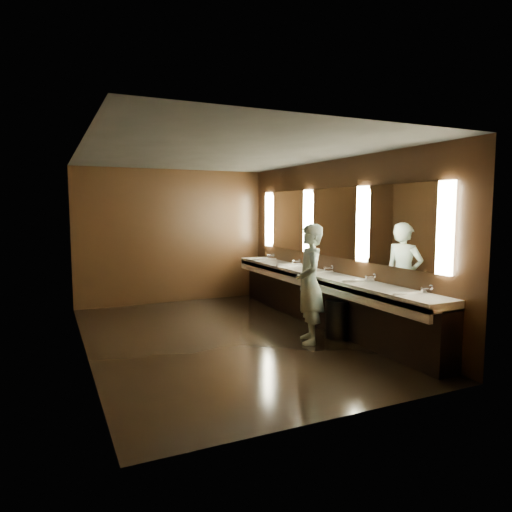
# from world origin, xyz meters

# --- Properties ---
(floor) EXTENTS (6.00, 6.00, 0.00)m
(floor) POSITION_xyz_m (0.00, 0.00, 0.00)
(floor) COLOR black
(floor) RESTS_ON ground
(ceiling) EXTENTS (4.00, 6.00, 0.02)m
(ceiling) POSITION_xyz_m (0.00, 0.00, 2.80)
(ceiling) COLOR #2D2D2B
(ceiling) RESTS_ON wall_back
(wall_back) EXTENTS (4.00, 0.02, 2.80)m
(wall_back) POSITION_xyz_m (0.00, 3.00, 1.40)
(wall_back) COLOR black
(wall_back) RESTS_ON floor
(wall_front) EXTENTS (4.00, 0.02, 2.80)m
(wall_front) POSITION_xyz_m (0.00, -3.00, 1.40)
(wall_front) COLOR black
(wall_front) RESTS_ON floor
(wall_left) EXTENTS (0.02, 6.00, 2.80)m
(wall_left) POSITION_xyz_m (-2.00, 0.00, 1.40)
(wall_left) COLOR black
(wall_left) RESTS_ON floor
(wall_right) EXTENTS (0.02, 6.00, 2.80)m
(wall_right) POSITION_xyz_m (2.00, 0.00, 1.40)
(wall_right) COLOR black
(wall_right) RESTS_ON floor
(sink_counter) EXTENTS (0.55, 5.40, 1.01)m
(sink_counter) POSITION_xyz_m (1.79, 0.00, 0.50)
(sink_counter) COLOR black
(sink_counter) RESTS_ON floor
(mirror_band) EXTENTS (0.06, 5.03, 1.15)m
(mirror_band) POSITION_xyz_m (1.98, -0.00, 1.75)
(mirror_band) COLOR #FFF7C9
(mirror_band) RESTS_ON wall_right
(person) EXTENTS (0.62, 0.75, 1.76)m
(person) POSITION_xyz_m (1.07, -0.76, 0.88)
(person) COLOR #96D3DF
(person) RESTS_ON floor
(trash_bin) EXTENTS (0.40, 0.40, 0.59)m
(trash_bin) POSITION_xyz_m (1.58, -0.76, 0.30)
(trash_bin) COLOR black
(trash_bin) RESTS_ON floor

